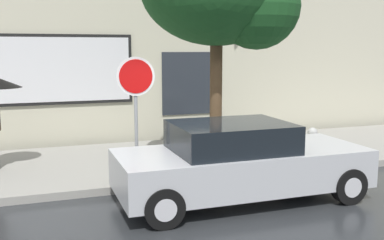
# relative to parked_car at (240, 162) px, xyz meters

# --- Properties ---
(ground_plane) EXTENTS (60.00, 60.00, 0.00)m
(ground_plane) POSITION_rel_parked_car_xyz_m (-0.60, 0.04, -0.70)
(ground_plane) COLOR #282B2D
(sidewalk) EXTENTS (20.00, 4.00, 0.15)m
(sidewalk) POSITION_rel_parked_car_xyz_m (-0.60, 3.04, -0.62)
(sidewalk) COLOR gray
(sidewalk) RESTS_ON ground
(building_facade) EXTENTS (20.00, 0.67, 7.00)m
(building_facade) POSITION_rel_parked_car_xyz_m (-0.61, 5.54, 2.78)
(building_facade) COLOR beige
(building_facade) RESTS_ON ground
(parked_car) EXTENTS (4.47, 1.87, 1.42)m
(parked_car) POSITION_rel_parked_car_xyz_m (0.00, 0.00, 0.00)
(parked_car) COLOR #B7BABF
(parked_car) RESTS_ON ground
(fire_hydrant) EXTENTS (0.30, 0.44, 0.71)m
(fire_hydrant) POSITION_rel_parked_car_xyz_m (2.76, 1.85, -0.20)
(fire_hydrant) COLOR white
(fire_hydrant) RESTS_ON sidewalk
(stop_sign) EXTENTS (0.76, 0.10, 2.40)m
(stop_sign) POSITION_rel_parked_car_xyz_m (-1.51, 1.56, 1.14)
(stop_sign) COLOR gray
(stop_sign) RESTS_ON sidewalk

